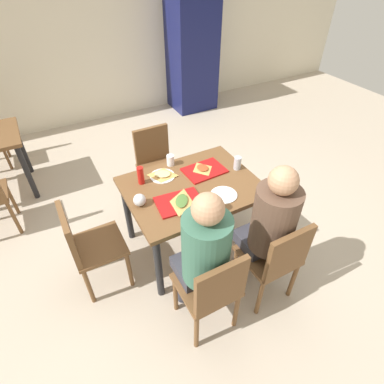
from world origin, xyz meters
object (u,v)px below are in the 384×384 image
(tray_red_far, at_px, (204,170))
(chair_far_side, at_px, (156,161))
(chair_left_end, at_px, (87,244))
(plastic_cup_a, at_px, (170,160))
(pizza_slice_c, at_px, (162,174))
(pizza_slice_a, at_px, (182,201))
(main_table, at_px, (192,194))
(paper_plate_center, at_px, (163,176))
(person_in_brown_jacket, at_px, (269,223))
(foil_bundle, at_px, (140,200))
(pizza_slice_b, at_px, (203,168))
(chair_near_right, at_px, (276,258))
(tray_red_near, at_px, (179,202))
(plastic_cup_b, at_px, (218,205))
(soda_can, at_px, (237,163))
(condiment_bottle, at_px, (141,175))
(drink_fridge, at_px, (192,50))
(chair_near_left, at_px, (212,289))
(paper_plate_near_edge, at_px, (224,195))
(person_in_red, at_px, (203,252))

(tray_red_far, bearing_deg, chair_far_side, 105.98)
(chair_left_end, relative_size, plastic_cup_a, 8.56)
(pizza_slice_c, bearing_deg, pizza_slice_a, -92.46)
(main_table, height_order, paper_plate_center, paper_plate_center)
(person_in_brown_jacket, xyz_separation_m, foil_bundle, (-0.76, 0.65, 0.04))
(main_table, bearing_deg, pizza_slice_b, 37.90)
(chair_near_right, xyz_separation_m, tray_red_near, (-0.48, 0.66, 0.24))
(pizza_slice_c, bearing_deg, foil_bundle, -139.79)
(tray_red_near, bearing_deg, plastic_cup_b, -43.78)
(person_in_brown_jacket, relative_size, soda_can, 10.38)
(chair_near_right, relative_size, foil_bundle, 8.56)
(plastic_cup_b, distance_m, condiment_bottle, 0.72)
(plastic_cup_a, height_order, soda_can, soda_can)
(chair_far_side, bearing_deg, foil_bundle, -119.70)
(drink_fridge, bearing_deg, chair_left_end, -131.08)
(chair_near_right, height_order, plastic_cup_b, chair_near_right)
(main_table, relative_size, plastic_cup_b, 11.20)
(plastic_cup_a, height_order, condiment_bottle, condiment_bottle)
(person_in_brown_jacket, distance_m, drink_fridge, 3.75)
(main_table, height_order, foil_bundle, foil_bundle)
(chair_near_left, height_order, paper_plate_near_edge, chair_near_left)
(chair_far_side, height_order, paper_plate_near_edge, chair_far_side)
(plastic_cup_b, distance_m, soda_can, 0.59)
(paper_plate_center, relative_size, pizza_slice_b, 1.32)
(paper_plate_near_edge, bearing_deg, main_table, 125.43)
(paper_plate_near_edge, bearing_deg, chair_far_side, 99.10)
(tray_red_far, relative_size, plastic_cup_b, 3.60)
(chair_left_end, xyz_separation_m, person_in_brown_jacket, (1.22, -0.67, 0.25))
(chair_near_left, height_order, paper_plate_center, chair_near_left)
(pizza_slice_c, bearing_deg, chair_near_left, -96.22)
(pizza_slice_c, bearing_deg, tray_red_near, -94.51)
(chair_far_side, bearing_deg, condiment_bottle, -122.25)
(paper_plate_center, distance_m, plastic_cup_a, 0.20)
(person_in_red, xyz_separation_m, pizza_slice_a, (0.10, 0.51, 0.01))
(chair_near_right, xyz_separation_m, tray_red_far, (-0.08, 0.94, 0.24))
(main_table, height_order, chair_near_left, chair_near_left)
(person_in_red, bearing_deg, soda_can, 42.56)
(tray_red_near, height_order, soda_can, soda_can)
(main_table, bearing_deg, chair_far_side, 90.00)
(soda_can, bearing_deg, paper_plate_center, 161.57)
(chair_near_right, height_order, pizza_slice_a, chair_near_right)
(pizza_slice_b, bearing_deg, paper_plate_center, 165.51)
(chair_near_right, height_order, foil_bundle, chair_near_right)
(pizza_slice_a, xyz_separation_m, soda_can, (0.66, 0.19, 0.04))
(paper_plate_near_edge, xyz_separation_m, foil_bundle, (-0.64, 0.21, 0.05))
(paper_plate_near_edge, xyz_separation_m, pizza_slice_b, (0.02, 0.38, 0.02))
(person_in_red, height_order, soda_can, person_in_red)
(tray_red_near, distance_m, drink_fridge, 3.47)
(person_in_red, xyz_separation_m, pizza_slice_c, (0.11, 0.91, 0.00))
(paper_plate_near_edge, height_order, plastic_cup_a, plastic_cup_a)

